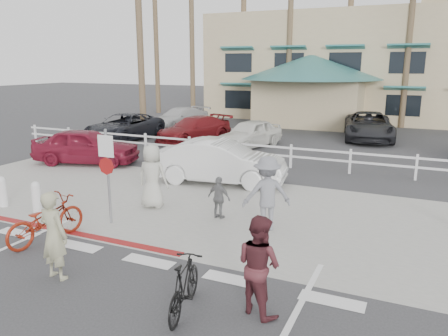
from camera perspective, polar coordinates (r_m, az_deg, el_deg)
The scene contains 32 objects.
ground at distance 9.55m, azimuth -11.84°, elevation -13.34°, with size 140.00×140.00×0.00m, color #333335.
bike_path at distance 8.24m, azimuth -20.45°, elevation -18.58°, with size 12.00×16.00×0.01m, color #333335.
sidewalk_plaza at distance 13.14m, azimuth -0.23°, elevation -5.40°, with size 22.00×7.00×0.01m, color gray.
cross_street at distance 16.70m, azimuth 5.48°, elevation -1.32°, with size 40.00×5.00×0.01m, color #333335.
parking_lot at distance 25.69m, azimuth 12.40°, elevation 3.66°, with size 50.00×16.00×0.01m, color #333335.
curb_red at distance 12.20m, azimuth -20.06°, elevation -7.76°, with size 7.00×0.25×0.02m, color maroon.
rail_fence at distance 18.31m, azimuth 9.03°, elevation 1.48°, with size 29.40×0.16×1.00m, color silver, non-canonical shape.
building at distance 37.96m, azimuth 20.22°, elevation 14.82°, with size 28.00×16.00×11.30m, color #C4B086, non-canonical shape.
sign_post at distance 12.03m, azimuth -14.91°, elevation -0.49°, with size 0.50×0.10×2.90m, color gray, non-canonical shape.
bollard_0 at distance 13.83m, azimuth -23.29°, elevation -3.53°, with size 0.26×0.26×0.95m, color silver, non-canonical shape.
bollard_1 at distance 14.87m, azimuth -26.96°, elevation -2.76°, with size 0.26×0.26×0.95m, color silver, non-canonical shape.
palm_0 at distance 39.17m, azimuth -8.93°, elevation 18.11°, with size 4.00×4.00×15.00m, color #1C491D, non-canonical shape.
palm_1 at distance 36.21m, azimuth -4.22°, elevation 17.03°, with size 4.00×4.00×13.00m, color #1C491D, non-canonical shape.
palm_2 at distance 35.54m, azimuth 2.58°, elevation 19.55°, with size 4.00×4.00×16.00m, color #1C491D, non-canonical shape.
palm_3 at distance 33.21m, azimuth 8.64°, elevation 18.11°, with size 4.00×4.00×14.00m, color #1C491D, non-canonical shape.
palm_4 at distance 33.36m, azimuth 16.16°, elevation 18.59°, with size 4.00×4.00×15.00m, color #1C491D, non-canonical shape.
palm_5 at distance 31.90m, azimuth 23.17°, elevation 16.51°, with size 4.00×4.00×13.00m, color #1C491D, non-canonical shape.
palm_10 at distance 26.61m, azimuth -10.97°, elevation 17.03°, with size 4.00×4.00×12.00m, color #1C491D, non-canonical shape.
bike_red at distance 11.55m, azimuth -22.25°, elevation -6.29°, with size 0.74×2.11×1.11m, color maroon.
rider_red at distance 9.45m, azimuth -21.34°, elevation -8.22°, with size 0.67×0.44×1.84m, color tan.
bike_black at distance 7.89m, azimuth -5.23°, elevation -15.10°, with size 0.47×1.66×1.00m, color black.
rider_black at distance 7.70m, azimuth 4.57°, elevation -12.49°, with size 0.87×0.68×1.79m, color #502127.
pedestrian_a at distance 11.37m, azimuth 5.63°, elevation -3.33°, with size 1.27×0.73×1.97m, color slate.
pedestrian_child at distance 12.21m, azimuth -0.65°, elevation -3.92°, with size 0.71×0.30×1.22m, color slate.
pedestrian_b at distance 13.25m, azimuth -9.34°, elevation -1.06°, with size 0.95×0.62×1.94m, color #AFAEA2.
car_white_sedan at distance 15.83m, azimuth -0.56°, elevation 0.83°, with size 1.67×4.78×1.58m, color silver.
car_red_compact at distance 19.86m, azimuth -17.56°, elevation 2.75°, with size 1.82×4.52×1.54m, color maroon.
lot_car_0 at distance 25.46m, azimuth -12.92°, elevation 5.24°, with size 2.47×5.36×1.49m, color black.
lot_car_1 at distance 24.51m, azimuth -3.96°, elevation 5.10°, with size 1.93×4.74×1.37m, color maroon.
lot_car_2 at distance 22.71m, azimuth 3.40°, elevation 4.51°, with size 1.69×4.21×1.43m, color silver.
lot_car_4 at distance 29.58m, azimuth -5.88°, elevation 6.49°, with size 1.90×4.68×1.36m, color silver.
lot_car_5 at distance 26.35m, azimuth 18.37°, elevation 5.24°, with size 2.59×5.61×1.56m, color black.
Camera 1 is at (5.16, -6.80, 4.27)m, focal length 35.00 mm.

